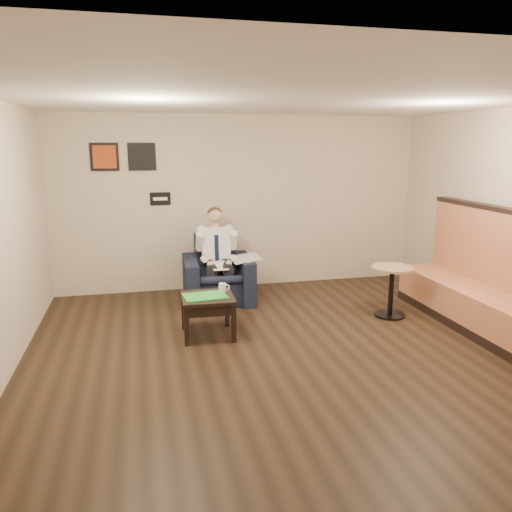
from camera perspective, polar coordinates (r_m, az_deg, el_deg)
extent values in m
plane|color=black|center=(5.75, 4.51, -11.41)|extent=(6.00, 6.00, 0.00)
cube|color=beige|center=(8.20, -1.71, 6.10)|extent=(6.00, 0.02, 2.80)
cube|color=beige|center=(2.74, 24.69, -8.72)|extent=(6.00, 0.02, 2.80)
cube|color=white|center=(5.26, 5.07, 17.63)|extent=(6.00, 6.00, 0.02)
cube|color=black|center=(8.02, -10.89, 6.45)|extent=(0.32, 0.02, 0.20)
cube|color=#B23C16|center=(7.99, -16.93, 10.78)|extent=(0.42, 0.03, 0.42)
cube|color=black|center=(7.97, -12.91, 11.01)|extent=(0.42, 0.03, 0.42)
cube|color=black|center=(7.56, -4.39, -1.52)|extent=(1.05, 1.05, 0.98)
cube|color=white|center=(7.31, -4.19, -1.11)|extent=(0.23, 0.33, 0.01)
cube|color=silver|center=(7.48, -1.20, -0.26)|extent=(0.43, 0.54, 0.01)
cube|color=black|center=(6.26, -5.53, -6.81)|extent=(0.65, 0.65, 0.52)
cube|color=green|center=(6.16, -5.88, -4.58)|extent=(0.55, 0.42, 0.01)
cylinder|color=white|center=(6.32, -3.86, -3.62)|extent=(0.10, 0.10, 0.11)
cube|color=black|center=(6.36, -5.25, -4.00)|extent=(0.17, 0.11, 0.01)
cube|color=#B36A45|center=(6.92, 24.81, -1.68)|extent=(0.71, 2.99, 1.53)
cylinder|color=tan|center=(7.14, 15.18, -3.94)|extent=(0.70, 0.70, 0.71)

